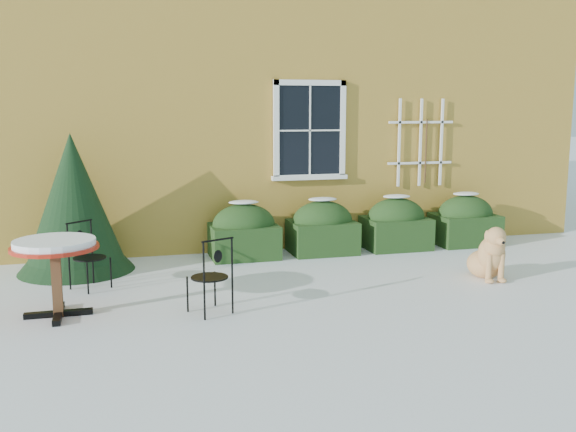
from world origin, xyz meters
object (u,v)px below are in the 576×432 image
object	(u,v)px
bistro_table	(55,253)
dog	(489,257)
patio_chair_far	(88,255)
patio_chair_near	(211,275)
evergreen_shrub	(74,216)

from	to	relation	value
bistro_table	dog	bearing A→B (deg)	1.75
patio_chair_far	patio_chair_near	bearing A→B (deg)	-85.83
evergreen_shrub	bistro_table	xyz separation A→B (m)	(-0.09, -2.14, -0.06)
patio_chair_near	dog	world-z (taller)	patio_chair_near
bistro_table	patio_chair_near	bearing A→B (deg)	-11.67
patio_chair_near	patio_chair_far	bearing A→B (deg)	-70.28
bistro_table	dog	distance (m)	5.63
patio_chair_far	dog	xyz separation A→B (m)	(5.32, -0.95, -0.13)
bistro_table	patio_chair_near	size ratio (longest dim) A/B	1.07
patio_chair_far	evergreen_shrub	bearing A→B (deg)	61.87
patio_chair_near	evergreen_shrub	bearing A→B (deg)	-81.05
patio_chair_near	bistro_table	bearing A→B (deg)	-35.43
patio_chair_near	patio_chair_far	size ratio (longest dim) A/B	1.02
evergreen_shrub	bistro_table	distance (m)	2.14
evergreen_shrub	bistro_table	world-z (taller)	evergreen_shrub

